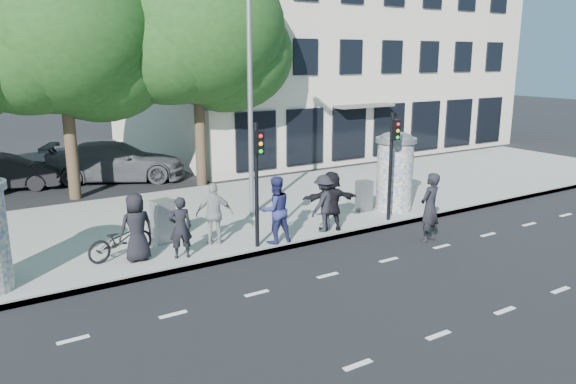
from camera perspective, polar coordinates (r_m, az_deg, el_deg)
ground at (r=12.96m, az=7.79°, el=-10.37°), size 120.00×120.00×0.00m
sidewalk at (r=18.92m, az=-6.98°, el=-2.31°), size 40.00×8.00×0.15m
curb at (r=15.61m, az=-0.65°, el=-5.70°), size 40.00×0.10×0.16m
lane_dash_near at (r=11.55m, az=15.03°, el=-13.87°), size 32.00×0.12×0.01m
lane_dash_far at (r=13.97m, az=4.05°, el=-8.44°), size 32.00×0.12×0.01m
ad_column_right at (r=19.19m, az=10.80°, el=2.27°), size 1.36×1.36×2.65m
traffic_pole_near at (r=14.94m, az=-3.13°, el=1.98°), size 0.22×0.31×3.40m
traffic_pole_far at (r=17.74m, az=10.53°, el=3.63°), size 0.22×0.31×3.40m
street_lamp at (r=17.80m, az=-3.81°, el=12.17°), size 0.25×0.93×8.00m
tree_near_left at (r=22.09m, az=-22.11°, el=14.82°), size 6.80×6.80×8.97m
tree_center at (r=23.21m, az=-9.30°, el=16.12°), size 7.00×7.00×9.30m
building at (r=35.06m, az=1.91°, el=14.88°), size 20.30×15.85×12.00m
ped_a at (r=14.71m, az=-15.16°, el=-3.49°), size 0.90×0.62×1.77m
ped_b at (r=14.69m, az=-10.88°, el=-3.56°), size 0.66×0.51×1.63m
ped_c at (r=15.57m, az=-1.30°, el=-1.81°), size 0.95×0.76×1.89m
ped_d at (r=16.64m, az=3.70°, el=-1.13°), size 1.26×0.98×1.72m
ped_e at (r=15.58m, az=-7.49°, el=-2.21°), size 1.16×0.91×1.74m
ped_f at (r=16.73m, az=4.41°, el=-0.90°), size 1.78×1.12×1.81m
man_road at (r=16.61m, az=14.21°, el=-1.54°), size 0.83×0.65×2.03m
bicycle at (r=15.15m, az=-16.67°, el=-4.71°), size 1.04×1.91×0.95m
cabinet_left at (r=16.08m, az=-12.56°, el=-2.90°), size 0.67×0.55×1.22m
cabinet_right at (r=19.02m, az=7.73°, el=-0.39°), size 0.54×0.42×1.04m
car_mid at (r=25.16m, az=-26.87°, el=1.79°), size 2.69×4.56×1.42m
car_right at (r=25.20m, az=-17.07°, el=2.98°), size 4.51×6.22×1.67m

